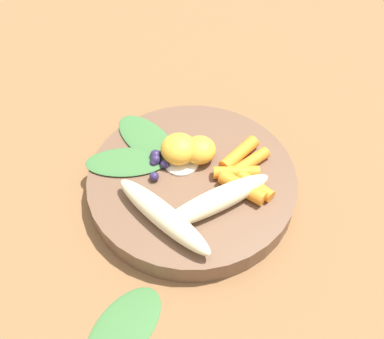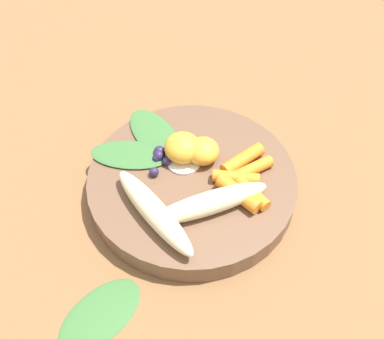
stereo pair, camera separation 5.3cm
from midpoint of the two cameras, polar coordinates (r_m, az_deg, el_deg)
ground_plane at (r=0.56m, az=-2.70°, el=-2.86°), size 2.40×2.40×0.00m
bowl at (r=0.55m, az=-2.76°, el=-1.88°), size 0.26×0.26×0.03m
banana_peeled_left at (r=0.50m, az=0.26°, el=-4.29°), size 0.06×0.15×0.03m
banana_peeled_right at (r=0.49m, az=-7.03°, el=-6.26°), size 0.14×0.09×0.03m
orange_segment_near at (r=0.55m, az=-4.52°, el=2.59°), size 0.05×0.05×0.04m
orange_segment_far at (r=0.55m, az=-1.75°, el=2.46°), size 0.04×0.04×0.03m
carrot_front at (r=0.52m, az=3.80°, el=-2.60°), size 0.06×0.05×0.02m
carrot_mid_left at (r=0.52m, az=5.55°, el=-2.36°), size 0.05×0.04×0.02m
carrot_mid_right at (r=0.53m, az=3.08°, el=-0.55°), size 0.03×0.06×0.02m
carrot_rear at (r=0.54m, az=4.90°, el=0.74°), size 0.04×0.06×0.02m
carrot_small at (r=0.55m, az=3.57°, el=1.93°), size 0.05×0.06×0.02m
blueberry_pile at (r=0.55m, az=-6.06°, el=1.54°), size 0.05×0.05×0.01m
coconut_shred_patch at (r=0.55m, az=-4.16°, el=0.78°), size 0.04×0.04×0.00m
kale_leaf_left at (r=0.58m, az=-8.59°, el=3.92°), size 0.12×0.09×0.01m
kale_leaf_right at (r=0.56m, az=-11.41°, el=0.84°), size 0.07×0.11×0.01m
kale_leaf_stray at (r=0.48m, az=-12.32°, el=-19.86°), size 0.11×0.11×0.01m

